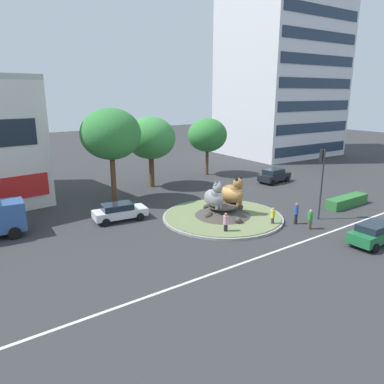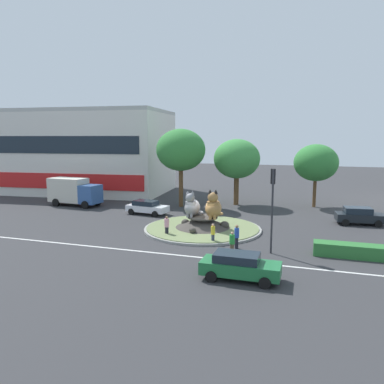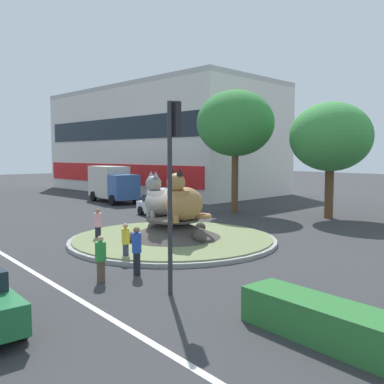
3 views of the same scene
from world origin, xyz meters
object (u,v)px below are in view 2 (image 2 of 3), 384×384
at_px(pedestrian_pink_shirt, 167,226).
at_px(hatchback_near_shophouse, 147,207).
at_px(parked_car_right, 240,266).
at_px(traffic_light_mast, 272,196).
at_px(second_tree_near_tower, 181,150).
at_px(pedestrian_yellow_shirt, 213,233).
at_px(sedan_on_far_lane, 359,216).
at_px(pedestrian_green_shirt, 232,242).
at_px(third_tree_left, 237,159).
at_px(pedestrian_blue_shirt, 237,236).
at_px(cat_statue_tabby, 213,207).
at_px(shophouse_block, 73,151).
at_px(broadleaf_tree_behind_island, 316,163).
at_px(delivery_box_truck, 74,191).
at_px(cat_statue_grey, 192,206).

relative_size(pedestrian_pink_shirt, hatchback_near_shophouse, 0.37).
xyz_separation_m(pedestrian_pink_shirt, parked_car_right, (7.34, -7.41, -0.07)).
bearing_deg(traffic_light_mast, second_tree_near_tower, 30.34).
height_order(pedestrian_yellow_shirt, sedan_on_far_lane, sedan_on_far_lane).
bearing_deg(pedestrian_green_shirt, hatchback_near_shophouse, -22.97).
height_order(third_tree_left, sedan_on_far_lane, third_tree_left).
height_order(third_tree_left, pedestrian_green_shirt, third_tree_left).
bearing_deg(parked_car_right, sedan_on_far_lane, 64.36).
relative_size(traffic_light_mast, pedestrian_blue_shirt, 3.35).
xyz_separation_m(cat_statue_tabby, traffic_light_mast, (5.34, -4.65, 1.95)).
xyz_separation_m(third_tree_left, sedan_on_far_lane, (12.76, -6.58, -4.62)).
bearing_deg(second_tree_near_tower, pedestrian_blue_shirt, -57.03).
height_order(traffic_light_mast, shophouse_block, shophouse_block).
bearing_deg(sedan_on_far_lane, parked_car_right, -121.90).
relative_size(third_tree_left, hatchback_near_shophouse, 1.72).
relative_size(traffic_light_mast, shophouse_block, 0.20).
bearing_deg(third_tree_left, pedestrian_pink_shirt, -99.37).
bearing_deg(pedestrian_blue_shirt, pedestrian_pink_shirt, 37.48).
relative_size(shophouse_block, pedestrian_green_shirt, 18.41).
bearing_deg(second_tree_near_tower, shophouse_block, 159.63).
height_order(hatchback_near_shophouse, parked_car_right, parked_car_right).
bearing_deg(pedestrian_blue_shirt, pedestrian_green_shirt, 140.12).
height_order(traffic_light_mast, second_tree_near_tower, second_tree_near_tower).
xyz_separation_m(shophouse_block, hatchback_near_shophouse, (17.68, -12.59, -5.13)).
bearing_deg(hatchback_near_shophouse, broadleaf_tree_behind_island, 37.53).
xyz_separation_m(broadleaf_tree_behind_island, second_tree_near_tower, (-14.75, -4.38, 1.42)).
relative_size(shophouse_block, sedan_on_far_lane, 6.69).
bearing_deg(sedan_on_far_lane, delivery_box_truck, 173.61).
bearing_deg(hatchback_near_shophouse, delivery_box_truck, 176.65).
relative_size(cat_statue_tabby, third_tree_left, 0.33).
bearing_deg(pedestrian_yellow_shirt, sedan_on_far_lane, 116.23).
bearing_deg(pedestrian_green_shirt, cat_statue_tabby, -43.81).
bearing_deg(second_tree_near_tower, pedestrian_pink_shirt, -75.60).
height_order(cat_statue_grey, pedestrian_pink_shirt, cat_statue_grey).
bearing_deg(delivery_box_truck, shophouse_block, 129.75).
xyz_separation_m(cat_statue_tabby, pedestrian_green_shirt, (2.83, -5.78, -1.27)).
distance_m(traffic_light_mast, pedestrian_green_shirt, 4.24).
distance_m(pedestrian_blue_shirt, sedan_on_far_lane, 14.31).
xyz_separation_m(cat_statue_grey, traffic_light_mast, (7.29, -4.77, 2.03)).
xyz_separation_m(third_tree_left, delivery_box_truck, (-18.02, -6.44, -3.72)).
relative_size(pedestrian_yellow_shirt, parked_car_right, 0.35).
bearing_deg(pedestrian_pink_shirt, pedestrian_yellow_shirt, 176.13).
relative_size(third_tree_left, parked_car_right, 1.75).
height_order(shophouse_block, pedestrian_yellow_shirt, shophouse_block).
distance_m(third_tree_left, parked_car_right, 24.16).
relative_size(pedestrian_pink_shirt, parked_car_right, 0.38).
bearing_deg(shophouse_block, broadleaf_tree_behind_island, -10.39).
bearing_deg(second_tree_near_tower, delivery_box_truck, -164.38).
bearing_deg(sedan_on_far_lane, pedestrian_blue_shirt, -136.83).
distance_m(shophouse_block, pedestrian_blue_shirt, 36.45).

